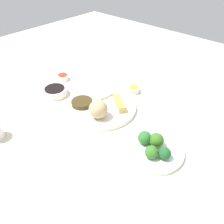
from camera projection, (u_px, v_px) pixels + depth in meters
name	position (u px, v px, depth m)	size (l,w,h in m)	color
tabletop	(90.00, 115.00, 0.93)	(2.20, 2.20, 0.02)	beige
main_plate	(101.00, 107.00, 0.94)	(0.29, 0.29, 0.02)	white
rice_scoop	(98.00, 109.00, 0.86)	(0.07, 0.07, 0.07)	tan
spring_roll	(119.00, 103.00, 0.93)	(0.11, 0.03, 0.03)	gold
crab_rangoon_wonton	(102.00, 94.00, 0.99)	(0.07, 0.08, 0.01)	beige
stir_fry_heap	(82.00, 103.00, 0.94)	(0.09, 0.09, 0.02)	#403217
broccoli_plate	(153.00, 149.00, 0.76)	(0.20, 0.20, 0.01)	white
broccoli_floret_0	(165.00, 153.00, 0.71)	(0.04, 0.04, 0.04)	#1F592B
broccoli_floret_1	(145.00, 137.00, 0.76)	(0.05, 0.05, 0.05)	#2D6F2C
broccoli_floret_2	(157.00, 140.00, 0.75)	(0.05, 0.05, 0.05)	#376F20
broccoli_floret_3	(151.00, 152.00, 0.71)	(0.04, 0.04, 0.04)	#337225
soy_sauce_bowl	(55.00, 92.00, 1.02)	(0.11, 0.11, 0.03)	white
soy_sauce_bowl_liquid	(54.00, 88.00, 1.01)	(0.09, 0.09, 0.00)	black
sauce_ramekin_hot_mustard	(133.00, 90.00, 1.04)	(0.05, 0.05, 0.02)	white
sauce_ramekin_hot_mustard_liquid	(134.00, 87.00, 1.03)	(0.04, 0.04, 0.00)	yellow
sauce_ramekin_sweet_and_sour	(63.00, 77.00, 1.13)	(0.05, 0.05, 0.02)	white
sauce_ramekin_sweet_and_sour_liquid	(63.00, 75.00, 1.12)	(0.04, 0.04, 0.00)	red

